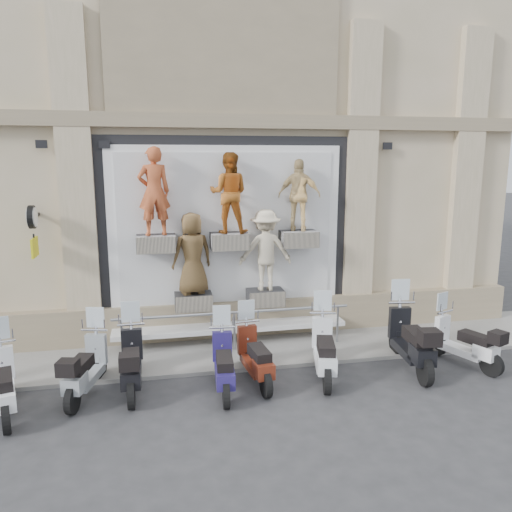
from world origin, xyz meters
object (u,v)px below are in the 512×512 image
object	(u,v)px
scooter_b	(2,371)
scooter_h	(411,329)
scooter_e	(224,353)
scooter_i	(465,332)
clock_sign_bracket	(33,224)
scooter_c	(85,357)
scooter_d	(131,351)
scooter_g	(325,339)
scooter_f	(255,346)
guard_rail	(234,332)

from	to	relation	value
scooter_b	scooter_h	world-z (taller)	scooter_h
scooter_e	scooter_i	bearing A→B (deg)	6.56
clock_sign_bracket	scooter_i	size ratio (longest dim) A/B	0.60
scooter_c	scooter_d	xyz separation A→B (m)	(0.77, 0.02, 0.03)
clock_sign_bracket	scooter_g	distance (m)	6.07
clock_sign_bracket	scooter_e	distance (m)	4.57
scooter_c	scooter_f	bearing A→B (deg)	12.58
clock_sign_bracket	scooter_f	size ratio (longest dim) A/B	0.59
scooter_d	scooter_h	xyz separation A→B (m)	(5.30, -0.13, 0.09)
scooter_e	scooter_c	bearing A→B (deg)	177.26
scooter_e	scooter_h	distance (m)	3.71
scooter_b	scooter_e	bearing A→B (deg)	-14.34
scooter_d	scooter_g	world-z (taller)	scooter_g
guard_rail	scooter_h	xyz separation A→B (m)	(3.24, -1.49, 0.36)
guard_rail	scooter_i	size ratio (longest dim) A/B	2.98
scooter_g	scooter_i	xyz separation A→B (m)	(2.90, -0.04, -0.08)
scooter_e	scooter_g	distance (m)	1.94
scooter_c	scooter_d	distance (m)	0.77
scooter_d	scooter_g	bearing A→B (deg)	-3.07
guard_rail	scooter_e	xyz separation A→B (m)	(-0.46, -1.69, 0.24)
scooter_b	scooter_e	xyz separation A→B (m)	(3.58, 0.10, -0.03)
guard_rail	scooter_i	xyz separation A→B (m)	(4.36, -1.55, 0.22)
scooter_c	scooter_e	distance (m)	2.39
scooter_h	scooter_d	bearing A→B (deg)	-174.43
clock_sign_bracket	scooter_h	size ratio (longest dim) A/B	0.50
scooter_f	scooter_i	size ratio (longest dim) A/B	1.02
clock_sign_bracket	scooter_i	world-z (taller)	clock_sign_bracket
scooter_g	scooter_h	size ratio (longest dim) A/B	0.93
scooter_b	scooter_i	bearing A→B (deg)	-14.25
scooter_h	guard_rail	bearing A→B (deg)	162.35
scooter_d	scooter_i	xyz separation A→B (m)	(6.42, -0.19, -0.05)
scooter_b	scooter_i	size ratio (longest dim) A/B	1.06
scooter_c	scooter_f	distance (m)	2.98
scooter_e	scooter_i	xyz separation A→B (m)	(4.83, 0.14, -0.02)
scooter_g	scooter_i	world-z (taller)	scooter_g
scooter_h	scooter_b	bearing A→B (deg)	-170.64
scooter_c	scooter_f	size ratio (longest dim) A/B	1.01
scooter_d	scooter_f	bearing A→B (deg)	-2.89
clock_sign_bracket	scooter_c	distance (m)	2.98
scooter_c	clock_sign_bracket	bearing A→B (deg)	134.18
scooter_b	scooter_h	bearing A→B (deg)	-13.52
scooter_d	scooter_f	xyz separation A→B (m)	(2.21, -0.09, -0.04)
scooter_e	scooter_g	xyz separation A→B (m)	(1.93, 0.18, 0.06)
guard_rail	scooter_d	xyz separation A→B (m)	(-2.06, -1.35, 0.28)
scooter_f	scooter_h	bearing A→B (deg)	-6.54
clock_sign_bracket	scooter_d	distance (m)	3.31
scooter_c	scooter_e	bearing A→B (deg)	6.32
scooter_e	scooter_f	bearing A→B (deg)	26.68
scooter_g	scooter_h	xyz separation A→B (m)	(1.77, 0.02, 0.06)
scooter_g	scooter_h	bearing A→B (deg)	15.25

